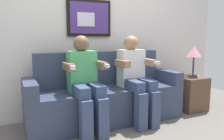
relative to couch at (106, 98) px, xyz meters
The scene contains 8 objects.
ground_plane 0.45m from the couch, 90.00° to the right, with size 5.72×5.72×0.00m, color #66605B.
back_wall_assembly 1.08m from the couch, 90.27° to the left, with size 4.40×0.10×2.60m.
couch is the anchor object (origin of this frame).
person_on_left 0.48m from the couch, 153.49° to the right, with size 0.46×0.56×1.11m.
person_on_right 0.48m from the couch, 26.42° to the right, with size 0.46×0.56×1.11m.
side_table_right 1.35m from the couch, ahead, with size 0.40×0.40×0.50m.
table_lamp 1.50m from the couch, ahead, with size 0.22×0.22×0.46m.
spare_remote_on_table 1.45m from the couch, ahead, with size 0.04×0.13×0.02m, color white.
Camera 1 is at (-1.12, -2.20, 1.08)m, focal length 35.16 mm.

